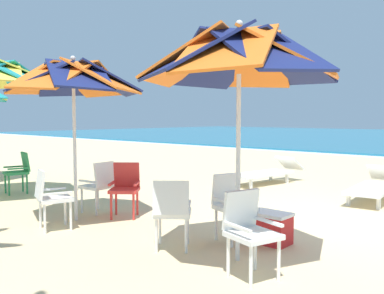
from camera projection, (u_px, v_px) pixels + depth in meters
name	position (u px, v px, depth m)	size (l,w,h in m)	color
ground_plane	(321.00, 221.00, 6.37)	(80.00, 80.00, 0.00)	beige
beach_umbrella_0	(239.00, 58.00, 4.48)	(2.24, 2.24, 2.65)	silver
plastic_chair_0	(232.00, 203.00, 5.36)	(0.58, 0.55, 0.87)	white
plastic_chair_1	(172.00, 210.00, 4.96)	(0.63, 0.63, 0.87)	white
plastic_chair_2	(249.00, 228.00, 4.13)	(0.57, 0.55, 0.87)	white
beach_umbrella_1	(73.00, 79.00, 6.29)	(2.12, 2.12, 2.54)	silver
plastic_chair_3	(100.00, 183.00, 6.91)	(0.51, 0.49, 0.87)	white
plastic_chair_4	(125.00, 186.00, 6.66)	(0.63, 0.63, 0.87)	red
plastic_chair_5	(50.00, 195.00, 5.86)	(0.56, 0.58, 0.87)	white
plastic_chair_7	(19.00, 170.00, 8.69)	(0.52, 0.55, 0.87)	#2D8C4C
sun_lounger_1	(375.00, 186.00, 8.00)	(0.83, 2.19, 0.62)	white
sun_lounger_2	(267.00, 172.00, 10.01)	(0.97, 2.22, 0.62)	white
cooler_box	(271.00, 228.00, 5.25)	(0.50, 0.34, 0.40)	red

